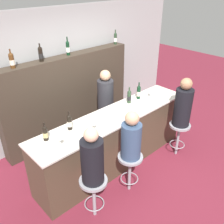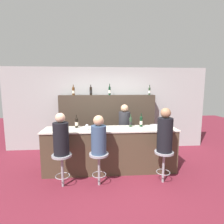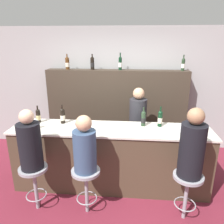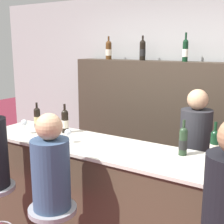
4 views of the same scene
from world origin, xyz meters
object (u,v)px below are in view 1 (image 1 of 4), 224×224
guest_seated_right (183,105)px  wine_bottle_counter_2 (129,96)px  wine_bottle_backbar_1 (41,54)px  bartender (106,109)px  wine_bottle_counter_1 (69,122)px  guest_seated_middle (131,138)px  wine_bottle_backbar_2 (68,48)px  wine_bottle_backbar_3 (115,38)px  bar_stool_left (94,188)px  wine_bottle_backbar_0 (12,60)px  wine_glass_1 (94,124)px  wine_bottle_counter_0 (45,133)px  metal_bowl (155,95)px  wine_glass_0 (60,139)px  bar_stool_right (179,131)px  guest_seated_left (92,159)px  bar_stool_middle (130,163)px  wine_bottle_counter_3 (139,92)px

guest_seated_right → wine_bottle_counter_2: bearing=125.4°
wine_bottle_backbar_1 → bartender: 1.63m
wine_bottle_counter_1 → guest_seated_middle: (0.52, -0.78, -0.14)m
wine_bottle_counter_2 → wine_bottle_backbar_2: wine_bottle_backbar_2 is taller
bartender → wine_bottle_backbar_3: bearing=35.9°
wine_bottle_backbar_1 → wine_bottle_counter_1: bearing=-104.0°
wine_bottle_backbar_2 → bar_stool_left: wine_bottle_backbar_2 is taller
wine_bottle_backbar_0 → wine_glass_1: wine_bottle_backbar_0 is taller
wine_bottle_counter_2 → guest_seated_right: 0.96m
wine_bottle_counter_0 → bartender: size_ratio=0.19×
metal_bowl → bar_stool_left: 2.24m
wine_bottle_backbar_3 → wine_glass_1: 2.47m
wine_glass_0 → bar_stool_right: (2.20, -0.52, -0.61)m
wine_bottle_counter_2 → metal_bowl: bearing=-14.9°
guest_seated_left → wine_glass_1: bearing=48.2°
guest_seated_left → bar_stool_middle: 0.89m
guest_seated_left → bartender: bearing=43.2°
wine_bottle_counter_2 → wine_glass_0: 1.66m
wine_glass_1 → bar_stool_right: 1.78m
wine_bottle_backbar_0 → guest_seated_left: wine_bottle_backbar_0 is taller
bar_stool_left → bar_stool_right: 2.07m
wine_bottle_counter_2 → wine_bottle_backbar_2: (-0.44, 1.20, 0.73)m
metal_bowl → bar_stool_middle: metal_bowl is taller
wine_bottle_counter_1 → wine_glass_0: wine_bottle_counter_1 is taller
wine_bottle_counter_1 → wine_glass_0: (-0.34, -0.26, -0.02)m
wine_bottle_backbar_0 → wine_bottle_backbar_3: (2.32, 0.00, -0.00)m
wine_bottle_backbar_2 → bartender: 1.39m
wine_bottle_counter_1 → wine_bottle_backbar_2: 1.65m
bar_stool_left → guest_seated_left: guest_seated_left is taller
wine_glass_1 → bar_stool_right: bearing=-18.0°
wine_bottle_backbar_3 → wine_glass_1: (-1.84, -1.46, -0.75)m
bar_stool_left → guest_seated_middle: size_ratio=0.88×
wine_bottle_backbar_2 → wine_glass_0: wine_bottle_backbar_2 is taller
wine_glass_0 → guest_seated_middle: guest_seated_middle is taller
wine_bottle_backbar_1 → guest_seated_left: (-0.50, -1.98, -0.84)m
guest_seated_left → bar_stool_middle: bearing=-0.0°
wine_bottle_backbar_3 → guest_seated_left: wine_bottle_backbar_3 is taller
wine_bottle_backbar_1 → metal_bowl: bearing=-40.6°
guest_seated_left → wine_glass_0: bearing=104.0°
wine_glass_0 → wine_glass_1: wine_glass_0 is taller
bar_stool_left → guest_seated_middle: guest_seated_middle is taller
wine_bottle_backbar_1 → wine_glass_1: 1.65m
wine_bottle_backbar_1 → bar_stool_middle: size_ratio=0.46×
guest_seated_left → bar_stool_right: bearing=-0.0°
wine_glass_0 → metal_bowl: size_ratio=0.60×
wine_bottle_counter_3 → bartender: bartender is taller
wine_bottle_backbar_0 → bartender: wine_bottle_backbar_0 is taller
wine_bottle_counter_3 → wine_glass_0: wine_bottle_counter_3 is taller
wine_bottle_counter_1 → bar_stool_middle: wine_bottle_counter_1 is taller
wine_glass_1 → guest_seated_left: 0.70m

